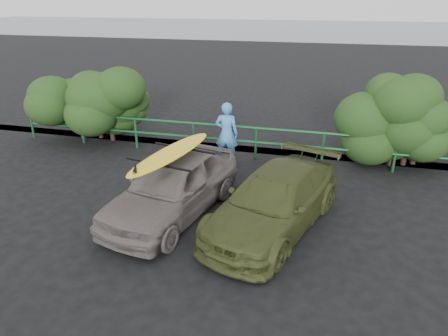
{
  "coord_description": "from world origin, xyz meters",
  "views": [
    {
      "loc": [
        2.93,
        -6.38,
        4.65
      ],
      "look_at": [
        0.85,
        1.7,
        1.05
      ],
      "focal_mm": 32.0,
      "sensor_mm": 36.0,
      "label": 1
    }
  ],
  "objects_px": {
    "guardrail": "(224,141)",
    "sedan": "(173,186)",
    "man": "(227,134)",
    "surfboard": "(171,153)",
    "olive_vehicle": "(274,201)"
  },
  "relations": [
    {
      "from": "sedan",
      "to": "surfboard",
      "type": "relative_size",
      "value": 1.37
    },
    {
      "from": "olive_vehicle",
      "to": "man",
      "type": "xyz_separation_m",
      "value": [
        -1.87,
        3.23,
        0.32
      ]
    },
    {
      "from": "olive_vehicle",
      "to": "surfboard",
      "type": "relative_size",
      "value": 1.42
    },
    {
      "from": "man",
      "to": "surfboard",
      "type": "bearing_deg",
      "value": 82.45
    },
    {
      "from": "guardrail",
      "to": "sedan",
      "type": "relative_size",
      "value": 3.4
    },
    {
      "from": "surfboard",
      "to": "man",
      "type": "bearing_deg",
      "value": 94.1
    },
    {
      "from": "man",
      "to": "surfboard",
      "type": "relative_size",
      "value": 0.62
    },
    {
      "from": "sedan",
      "to": "man",
      "type": "distance_m",
      "value": 3.27
    },
    {
      "from": "man",
      "to": "surfboard",
      "type": "xyz_separation_m",
      "value": [
        -0.44,
        -3.23,
        0.56
      ]
    },
    {
      "from": "man",
      "to": "guardrail",
      "type": "bearing_deg",
      "value": -68.51
    },
    {
      "from": "olive_vehicle",
      "to": "man",
      "type": "bearing_deg",
      "value": 138.13
    },
    {
      "from": "olive_vehicle",
      "to": "surfboard",
      "type": "height_order",
      "value": "surfboard"
    },
    {
      "from": "sedan",
      "to": "guardrail",
      "type": "bearing_deg",
      "value": 98.47
    },
    {
      "from": "sedan",
      "to": "olive_vehicle",
      "type": "relative_size",
      "value": 0.96
    },
    {
      "from": "guardrail",
      "to": "sedan",
      "type": "distance_m",
      "value": 3.79
    }
  ]
}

